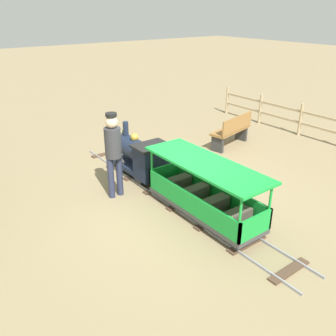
{
  "coord_description": "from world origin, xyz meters",
  "views": [
    {
      "loc": [
        -3.62,
        -4.57,
        3.29
      ],
      "look_at": [
        0.0,
        0.28,
        0.55
      ],
      "focal_mm": 38.14,
      "sensor_mm": 36.0,
      "label": 1
    }
  ],
  "objects_px": {
    "passenger_car": "(204,195)",
    "park_bench": "(232,131)",
    "locomotive": "(141,156)",
    "conductor_person": "(113,149)"
  },
  "relations": [
    {
      "from": "passenger_car",
      "to": "conductor_person",
      "type": "bearing_deg",
      "value": 118.01
    },
    {
      "from": "passenger_car",
      "to": "conductor_person",
      "type": "xyz_separation_m",
      "value": [
        -0.83,
        1.55,
        0.53
      ]
    },
    {
      "from": "locomotive",
      "to": "passenger_car",
      "type": "relative_size",
      "value": 0.61
    },
    {
      "from": "passenger_car",
      "to": "park_bench",
      "type": "bearing_deg",
      "value": 36.5
    },
    {
      "from": "locomotive",
      "to": "conductor_person",
      "type": "relative_size",
      "value": 0.89
    },
    {
      "from": "locomotive",
      "to": "conductor_person",
      "type": "height_order",
      "value": "conductor_person"
    },
    {
      "from": "conductor_person",
      "to": "passenger_car",
      "type": "bearing_deg",
      "value": -61.99
    },
    {
      "from": "passenger_car",
      "to": "park_bench",
      "type": "xyz_separation_m",
      "value": [
        2.87,
        2.12,
        -0.01
      ]
    },
    {
      "from": "passenger_car",
      "to": "park_bench",
      "type": "distance_m",
      "value": 3.57
    },
    {
      "from": "locomotive",
      "to": "park_bench",
      "type": "xyz_separation_m",
      "value": [
        2.87,
        0.19,
        -0.07
      ]
    }
  ]
}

